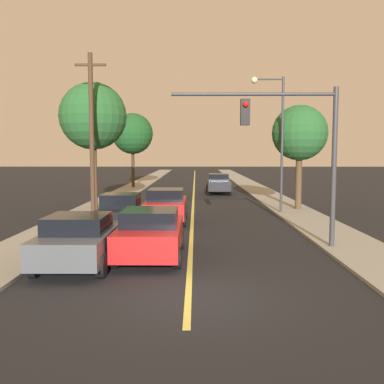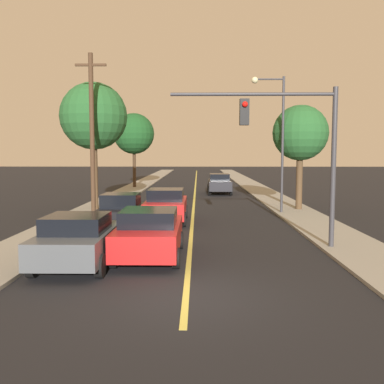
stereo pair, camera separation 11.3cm
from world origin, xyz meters
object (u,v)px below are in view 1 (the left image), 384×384
object	(u,v)px
car_outer_lane_front	(79,240)
car_far_oncoming	(218,184)
car_outer_lane_second	(121,209)
utility_pole_left	(92,133)
traffic_signal_mast	(293,137)
tree_right_near	(300,133)
streetlamp_right	(275,127)
car_near_lane_second	(166,205)
car_near_lane_front	(151,233)
tree_left_far	(133,134)
tree_left_near	(93,116)

from	to	relation	value
car_outer_lane_front	car_far_oncoming	xyz separation A→B (m)	(5.41, 23.26, 0.06)
car_outer_lane_second	utility_pole_left	world-z (taller)	utility_pole_left
traffic_signal_mast	car_outer_lane_second	bearing A→B (deg)	144.59
car_far_oncoming	tree_right_near	size ratio (longest dim) A/B	0.72
car_outer_lane_front	streetlamp_right	world-z (taller)	streetlamp_right
car_near_lane_second	tree_right_near	size ratio (longest dim) A/B	0.70
car_near_lane_front	traffic_signal_mast	distance (m)	5.95
traffic_signal_mast	streetlamp_right	xyz separation A→B (m)	(1.00, 8.88, 0.89)
car_outer_lane_second	tree_left_far	bearing A→B (deg)	96.89
traffic_signal_mast	tree_right_near	size ratio (longest dim) A/B	0.95
car_near_lane_second	car_outer_lane_second	distance (m)	2.27
car_near_lane_second	car_far_oncoming	bearing A→B (deg)	77.30
utility_pole_left	streetlamp_right	bearing A→B (deg)	9.51
car_near_lane_front	tree_left_near	distance (m)	13.07
tree_right_near	tree_left_far	bearing A→B (deg)	126.53
traffic_signal_mast	tree_left_far	xyz separation A→B (m)	(-9.53, 26.70, 1.30)
car_far_oncoming	traffic_signal_mast	world-z (taller)	traffic_signal_mast
car_outer_lane_front	tree_left_near	world-z (taller)	tree_left_near
utility_pole_left	tree_left_far	world-z (taller)	utility_pole_left
car_near_lane_second	streetlamp_right	size ratio (longest dim) A/B	0.57
utility_pole_left	tree_right_near	world-z (taller)	utility_pole_left
car_near_lane_front	car_outer_lane_second	world-z (taller)	car_near_lane_front
car_near_lane_front	utility_pole_left	xyz separation A→B (m)	(-3.93, 8.54, 3.66)
tree_left_near	tree_right_near	world-z (taller)	tree_left_near
car_outer_lane_second	tree_left_near	bearing A→B (deg)	115.74
car_near_lane_front	car_outer_lane_front	bearing A→B (deg)	-152.08
tree_left_far	tree_right_near	bearing A→B (deg)	-53.47
utility_pole_left	tree_left_far	xyz separation A→B (m)	(-0.74, 19.46, 0.81)
utility_pole_left	car_outer_lane_second	bearing A→B (deg)	-50.92
car_near_lane_second	utility_pole_left	xyz separation A→B (m)	(-3.93, 1.33, 3.63)
tree_left_near	streetlamp_right	bearing A→B (deg)	-6.34
streetlamp_right	car_near_lane_second	bearing A→B (deg)	-153.09
car_far_oncoming	car_near_lane_front	bearing A→B (deg)	81.35
car_far_oncoming	traffic_signal_mast	bearing A→B (deg)	94.07
tree_left_near	traffic_signal_mast	bearing A→B (deg)	-46.95
traffic_signal_mast	streetlamp_right	size ratio (longest dim) A/B	0.77
tree_left_far	tree_right_near	size ratio (longest dim) A/B	1.17
car_far_oncoming	tree_right_near	bearing A→B (deg)	111.36
car_outer_lane_front	car_far_oncoming	size ratio (longest dim) A/B	0.91
car_near_lane_front	car_outer_lane_second	distance (m)	6.53
car_near_lane_front	car_near_lane_second	bearing A→B (deg)	90.00
car_outer_lane_front	tree_right_near	size ratio (longest dim) A/B	0.66
car_near_lane_front	tree_left_near	bearing A→B (deg)	111.69
car_far_oncoming	streetlamp_right	distance (m)	12.90
car_near_lane_front	car_outer_lane_second	bearing A→B (deg)	108.16
traffic_signal_mast	tree_right_near	bearing A→B (deg)	75.26
tree_right_near	traffic_signal_mast	bearing A→B (deg)	-104.74
traffic_signal_mast	utility_pole_left	distance (m)	11.40
car_near_lane_front	utility_pole_left	distance (m)	10.08
car_outer_lane_front	utility_pole_left	world-z (taller)	utility_pole_left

